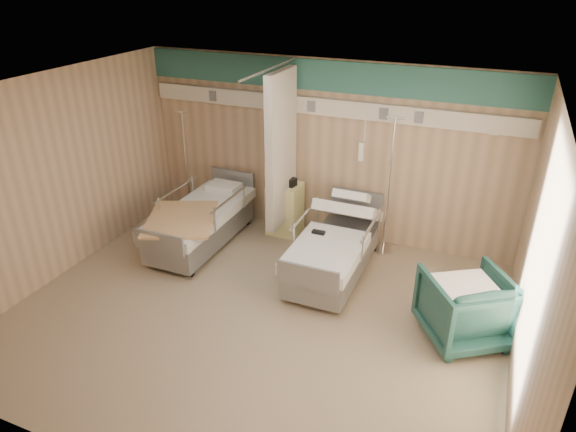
{
  "coord_description": "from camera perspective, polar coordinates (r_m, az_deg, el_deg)",
  "views": [
    {
      "loc": [
        2.44,
        -4.75,
        4.03
      ],
      "look_at": [
        0.18,
        0.6,
        1.16
      ],
      "focal_mm": 32.0,
      "sensor_mm": 36.0,
      "label": 1
    }
  ],
  "objects": [
    {
      "name": "white_cup",
      "position": [
        8.26,
        -1.5,
        4.11
      ],
      "size": [
        0.09,
        0.09,
        0.12
      ],
      "primitive_type": "cylinder",
      "rotation": [
        0.0,
        0.0,
        0.06
      ],
      "color": "white",
      "rests_on": "bedside_cabinet"
    },
    {
      "name": "room_walls",
      "position": [
        5.99,
        -3.17,
        5.07
      ],
      "size": [
        6.04,
        5.04,
        2.82
      ],
      "color": "tan",
      "rests_on": "ground"
    },
    {
      "name": "iv_stand_left",
      "position": [
        9.18,
        -10.91,
        2.39
      ],
      "size": [
        0.33,
        0.33,
        1.86
      ],
      "rotation": [
        0.0,
        0.0,
        0.12
      ],
      "color": "silver",
      "rests_on": "ground"
    },
    {
      "name": "call_remote",
      "position": [
        7.18,
        3.41,
        -1.81
      ],
      "size": [
        0.18,
        0.08,
        0.04
      ],
      "primitive_type": "cube",
      "rotation": [
        0.0,
        0.0,
        0.01
      ],
      "color": "black",
      "rests_on": "bed_right"
    },
    {
      "name": "tan_blanket",
      "position": [
        7.69,
        -11.79,
        -0.33
      ],
      "size": [
        1.35,
        1.48,
        0.04
      ],
      "primitive_type": "cube",
      "rotation": [
        0.0,
        0.0,
        0.4
      ],
      "color": "tan",
      "rests_on": "bed_left"
    },
    {
      "name": "bedside_cabinet",
      "position": [
        8.38,
        -0.34,
        0.84
      ],
      "size": [
        0.5,
        0.48,
        0.85
      ],
      "primitive_type": "cube",
      "color": "#EEEC94",
      "rests_on": "ground"
    },
    {
      "name": "bed_right",
      "position": [
        7.33,
        5.17,
        -4.23
      ],
      "size": [
        1.0,
        2.16,
        0.63
      ],
      "primitive_type": null,
      "color": "silver",
      "rests_on": "ground"
    },
    {
      "name": "visitor_armchair",
      "position": [
        6.41,
        19.13,
        -9.57
      ],
      "size": [
        1.28,
        1.28,
        0.85
      ],
      "primitive_type": "imported",
      "rotation": [
        0.0,
        0.0,
        3.73
      ],
      "color": "#1E4D46",
      "rests_on": "ground"
    },
    {
      "name": "iv_stand_right",
      "position": [
        7.98,
        10.74,
        -0.97
      ],
      "size": [
        0.38,
        0.38,
        2.12
      ],
      "rotation": [
        0.0,
        0.0,
        -0.35
      ],
      "color": "silver",
      "rests_on": "ground"
    },
    {
      "name": "ground",
      "position": [
        6.69,
        -3.49,
        -10.77
      ],
      "size": [
        6.0,
        5.0,
        0.0
      ],
      "primitive_type": "cube",
      "color": "gray",
      "rests_on": "ground"
    },
    {
      "name": "bed_left",
      "position": [
        8.17,
        -9.64,
        -1.13
      ],
      "size": [
        1.0,
        2.16,
        0.63
      ],
      "primitive_type": null,
      "color": "silver",
      "rests_on": "ground"
    },
    {
      "name": "toiletry_bag",
      "position": [
        8.15,
        0.06,
        3.86
      ],
      "size": [
        0.27,
        0.2,
        0.13
      ],
      "primitive_type": "cube",
      "rotation": [
        0.0,
        0.0,
        -0.22
      ],
      "color": "black",
      "rests_on": "bedside_cabinet"
    },
    {
      "name": "waffle_blanket",
      "position": [
        6.14,
        19.41,
        -6.09
      ],
      "size": [
        0.87,
        0.85,
        0.07
      ],
      "primitive_type": "cube",
      "rotation": [
        0.0,
        0.0,
        3.7
      ],
      "color": "white",
      "rests_on": "visitor_armchair"
    }
  ]
}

